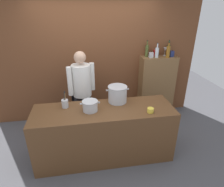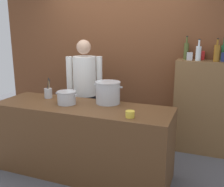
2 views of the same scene
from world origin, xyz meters
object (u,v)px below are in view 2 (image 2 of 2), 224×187
(butter_jar, at_px, (130,114))
(wine_bottle_green, at_px, (223,52))
(spice_tin_navy, at_px, (224,57))
(chef, at_px, (85,87))
(stockpot_small, at_px, (66,98))
(wine_glass_short, at_px, (217,51))
(utensil_crock, at_px, (48,93))
(wine_bottle_clear, at_px, (198,53))
(spice_tin_silver, at_px, (190,56))
(wine_bottle_amber, at_px, (217,53))
(stockpot_large, at_px, (108,92))
(wine_bottle_olive, at_px, (186,51))
(spice_tin_red, at_px, (201,55))

(butter_jar, distance_m, wine_bottle_green, 1.83)
(butter_jar, xyz_separation_m, spice_tin_navy, (0.90, 1.36, 0.50))
(chef, height_order, wine_bottle_green, wine_bottle_green)
(stockpot_small, height_order, wine_glass_short, wine_glass_short)
(utensil_crock, height_order, wine_bottle_green, wine_bottle_green)
(wine_bottle_clear, height_order, spice_tin_silver, wine_bottle_clear)
(butter_jar, height_order, wine_bottle_amber, wine_bottle_amber)
(wine_bottle_clear, bearing_deg, butter_jar, -113.06)
(stockpot_large, xyz_separation_m, wine_bottle_clear, (0.99, 0.91, 0.45))
(wine_bottle_green, bearing_deg, stockpot_small, -143.83)
(spice_tin_navy, bearing_deg, spice_tin_silver, -179.80)
(wine_bottle_olive, bearing_deg, utensil_crock, -146.93)
(wine_bottle_amber, bearing_deg, butter_jar, -121.40)
(utensil_crock, xyz_separation_m, spice_tin_silver, (1.73, 0.98, 0.46))
(wine_bottle_green, height_order, spice_tin_red, wine_bottle_green)
(stockpot_small, height_order, wine_bottle_olive, wine_bottle_olive)
(butter_jar, height_order, wine_bottle_green, wine_bottle_green)
(butter_jar, height_order, spice_tin_navy, spice_tin_navy)
(wine_bottle_olive, bearing_deg, spice_tin_navy, -10.70)
(stockpot_small, bearing_deg, wine_bottle_green, 36.17)
(wine_glass_short, relative_size, spice_tin_silver, 1.59)
(stockpot_large, xyz_separation_m, wine_bottle_green, (1.31, 1.08, 0.45))
(chef, bearing_deg, wine_bottle_green, 172.61)
(stockpot_small, height_order, spice_tin_red, spice_tin_red)
(stockpot_small, distance_m, wine_glass_short, 2.18)
(wine_bottle_green, xyz_separation_m, wine_bottle_clear, (-0.32, -0.16, -0.01))
(stockpot_large, relative_size, spice_tin_silver, 3.40)
(utensil_crock, bearing_deg, wine_glass_short, 27.82)
(utensil_crock, distance_m, spice_tin_silver, 2.04)
(stockpot_small, height_order, wine_bottle_amber, wine_bottle_amber)
(chef, bearing_deg, stockpot_small, 73.89)
(wine_bottle_clear, xyz_separation_m, wine_bottle_amber, (0.24, -0.02, 0.01))
(wine_bottle_green, bearing_deg, utensil_crock, -152.39)
(spice_tin_navy, bearing_deg, wine_bottle_amber, -159.20)
(wine_bottle_clear, distance_m, spice_tin_silver, 0.13)
(wine_glass_short, bearing_deg, stockpot_large, -139.66)
(wine_bottle_olive, xyz_separation_m, wine_glass_short, (0.41, 0.01, 0.00))
(utensil_crock, relative_size, wine_bottle_clear, 0.92)
(utensil_crock, bearing_deg, spice_tin_red, 30.62)
(utensil_crock, xyz_separation_m, wine_bottle_clear, (1.84, 0.97, 0.52))
(wine_glass_short, distance_m, spice_tin_silver, 0.37)
(butter_jar, relative_size, spice_tin_red, 0.79)
(utensil_crock, xyz_separation_m, wine_bottle_olive, (1.66, 1.08, 0.53))
(utensil_crock, height_order, wine_bottle_amber, wine_bottle_amber)
(wine_bottle_green, xyz_separation_m, spice_tin_red, (-0.28, -0.02, -0.05))
(wine_bottle_green, relative_size, wine_bottle_amber, 1.03)
(stockpot_small, distance_m, wine_bottle_clear, 1.92)
(wine_bottle_amber, height_order, wine_glass_short, wine_bottle_amber)
(wine_bottle_green, height_order, spice_tin_navy, wine_bottle_green)
(spice_tin_navy, bearing_deg, wine_bottle_clear, -176.63)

